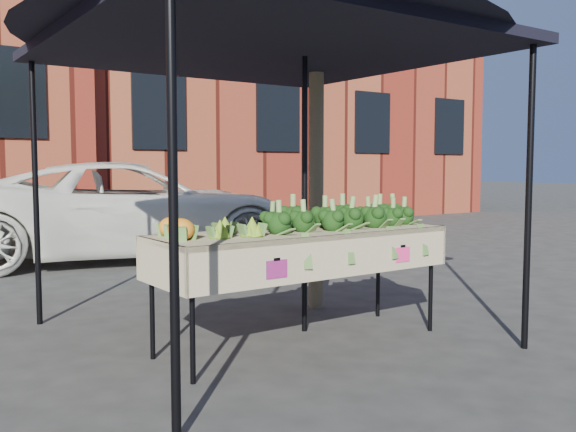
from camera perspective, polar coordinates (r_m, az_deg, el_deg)
The scene contains 9 objects.
ground at distance 5.05m, azimuth 0.42°, elevation -11.52°, with size 90.00×90.00×0.00m, color #2A2A2D.
table at distance 4.94m, azimuth 1.32°, elevation -6.53°, with size 2.41×0.84×0.90m.
canopy at distance 5.10m, azimuth -2.19°, elevation 4.23°, with size 3.16×3.16×2.74m, color black, non-canonical shape.
broccoli_heap at distance 5.12m, azimuth 4.71°, elevation 0.26°, with size 1.58×0.55×0.23m, color black.
romanesco_cluster at distance 4.49m, azimuth -5.44°, elevation -0.68°, with size 0.41×0.45×0.18m, color #80AD35.
cauliflower_pair at distance 4.40m, azimuth -10.16°, elevation -0.97°, with size 0.21×0.41×0.16m, color orange.
vehicle at distance 9.84m, azimuth -14.25°, elevation 11.63°, with size 2.43×1.46×5.27m, color white.
street_tree at distance 6.16m, azimuth 2.61°, elevation 11.06°, with size 2.13×2.13×4.19m, color #1E4C14, non-canonical shape.
building_right at distance 19.37m, azimuth -3.89°, elevation 13.01°, with size 12.00×8.00×8.50m, color maroon.
Camera 1 is at (-2.78, -3.98, 1.40)m, focal length 39.00 mm.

